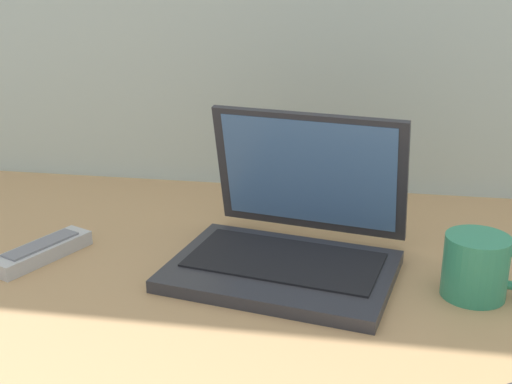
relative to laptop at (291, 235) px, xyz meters
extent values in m
cube|color=tan|center=(-0.09, -0.03, -0.06)|extent=(1.60, 0.76, 0.03)
cube|color=#2D2D33|center=(-0.01, -0.05, -0.04)|extent=(0.35, 0.27, 0.02)
cube|color=black|center=(-0.01, -0.03, -0.03)|extent=(0.29, 0.19, 0.00)
cube|color=#2D2D33|center=(0.02, 0.09, 0.07)|extent=(0.31, 0.11, 0.20)
cube|color=#4C72A5|center=(0.02, 0.08, 0.07)|extent=(0.27, 0.09, 0.17)
cylinder|color=#338C66|center=(0.25, -0.06, 0.00)|extent=(0.09, 0.09, 0.09)
cylinder|color=brown|center=(0.25, -0.06, 0.03)|extent=(0.07, 0.07, 0.00)
cube|color=#B7B7B7|center=(-0.37, -0.05, -0.03)|extent=(0.11, 0.17, 0.02)
cube|color=slate|center=(-0.37, -0.05, -0.02)|extent=(0.08, 0.12, 0.00)
camera|label=1|loc=(0.10, -0.90, 0.38)|focal=47.09mm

